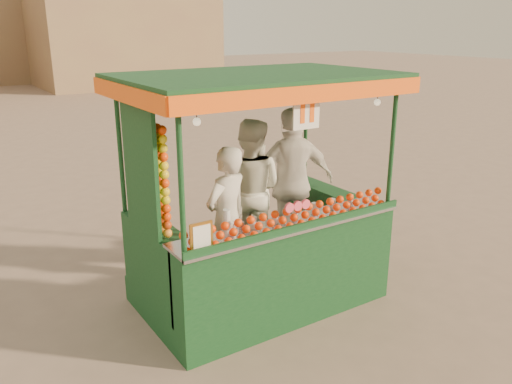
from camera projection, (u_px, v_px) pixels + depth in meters
ground at (264, 303)px, 6.21m from camera, size 90.00×90.00×0.00m
building_right at (123, 37)px, 28.24m from camera, size 9.00×6.00×5.00m
juice_cart at (258, 236)px, 5.93m from camera, size 2.92×1.89×2.65m
vendor_left at (227, 219)px, 5.73m from camera, size 0.68×0.56×1.62m
vendor_middle at (250, 190)px, 6.46m from camera, size 1.09×1.08×1.77m
vendor_right at (292, 182)px, 6.61m from camera, size 1.18×0.72×1.88m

